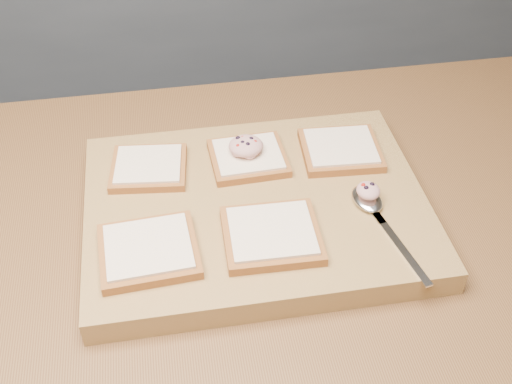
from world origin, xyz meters
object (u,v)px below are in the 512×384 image
cutting_board (256,209)px  bread_far_center (248,157)px  tuna_salad_dollop (246,146)px  spoon (372,206)px

cutting_board → bread_far_center: (0.00, 0.09, 0.03)m
bread_far_center → tuna_salad_dollop: (-0.00, 0.00, 0.02)m
bread_far_center → tuna_salad_dollop: 0.02m
cutting_board → spoon: 0.17m
tuna_salad_dollop → spoon: (0.16, -0.14, -0.02)m
tuna_salad_dollop → spoon: size_ratio=0.27×
cutting_board → spoon: spoon is taller
bread_far_center → cutting_board: bearing=-91.8°
bread_far_center → spoon: size_ratio=0.59×
bread_far_center → spoon: (0.16, -0.14, -0.00)m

